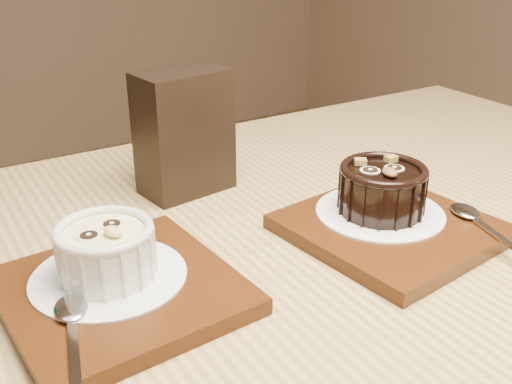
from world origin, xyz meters
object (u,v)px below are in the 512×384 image
Objects in this scene: tray_left at (121,292)px; ramekin_white at (106,249)px; table at (300,353)px; condiment_stand at (184,133)px; ramekin_dark at (382,187)px; tray_right at (390,228)px.

tray_left is 0.04m from ramekin_white.
condiment_stand is at bearing 92.01° from table.
ramekin_dark reaches higher than ramekin_white.
ramekin_white is 0.28m from ramekin_dark.
table is 6.73× the size of tray_left.
table is 0.15m from tray_right.
table is 0.18m from ramekin_dark.
tray_left is 2.06× the size of ramekin_dark.
ramekin_dark is at bearing -28.73° from ramekin_white.
tray_right is 0.25m from condiment_stand.
table is at bearing -174.79° from tray_right.
tray_right is at bearing -81.49° from ramekin_dark.
ramekin_white is 0.93× the size of ramekin_dark.
condiment_stand reaches higher than table.
tray_left and tray_right have the same top height.
ramekin_white is at bearing 158.06° from table.
tray_left is at bearing 171.96° from tray_right.
ramekin_dark is at bearing -3.86° from tray_left.
condiment_stand reaches higher than ramekin_white.
ramekin_white is 0.45× the size of tray_right.
ramekin_dark reaches higher than tray_left.
table is at bearing -17.50° from tray_left.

